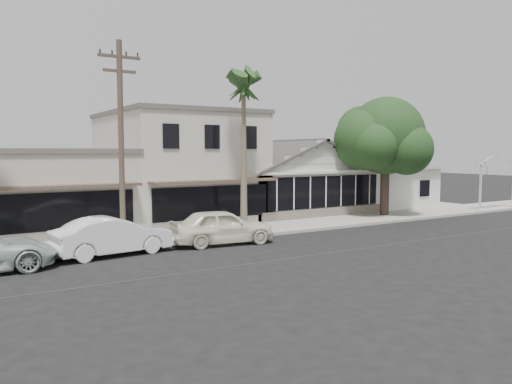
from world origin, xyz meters
TOP-DOWN VIEW (x-y plane):
  - ground at (0.00, 0.00)m, footprint 140.00×140.00m
  - sidewalk_north at (-8.00, 6.75)m, footprint 90.00×3.50m
  - corner_shop at (5.00, 12.47)m, footprint 10.40×8.60m
  - side_cottage at (13.20, 11.50)m, footprint 6.00×6.00m
  - arch_sign at (18.40, 5.30)m, footprint 4.12×0.12m
  - row_building_near at (-3.00, 13.50)m, footprint 8.00×10.00m
  - row_building_midnear at (-12.00, 13.50)m, footprint 10.00×10.00m
  - utility_pole at (-9.00, 5.20)m, footprint 1.80×0.24m
  - car_0 at (-4.66, 4.24)m, footprint 5.04×2.54m
  - car_1 at (-9.66, 4.44)m, footprint 5.04×2.27m
  - shade_tree at (8.89, 7.42)m, footprint 7.06×6.38m
  - palm_east at (-2.00, 6.76)m, footprint 2.72×2.72m

SIDE VIEW (x-z plane):
  - ground at x=0.00m, z-range 0.00..0.00m
  - sidewalk_north at x=-8.00m, z-range 0.00..0.15m
  - car_1 at x=-9.66m, z-range 0.00..1.61m
  - car_0 at x=-4.66m, z-range 0.00..1.65m
  - side_cottage at x=13.20m, z-range 0.00..3.00m
  - row_building_midnear at x=-12.00m, z-range 0.00..4.20m
  - corner_shop at x=5.00m, z-range 0.07..5.17m
  - arch_sign at x=18.40m, z-range 1.18..5.13m
  - row_building_near at x=-3.00m, z-range 0.00..6.50m
  - utility_pole at x=-9.00m, z-range 0.29..9.29m
  - shade_tree at x=8.89m, z-range 1.24..9.07m
  - palm_east at x=-2.00m, z-range 3.24..12.24m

